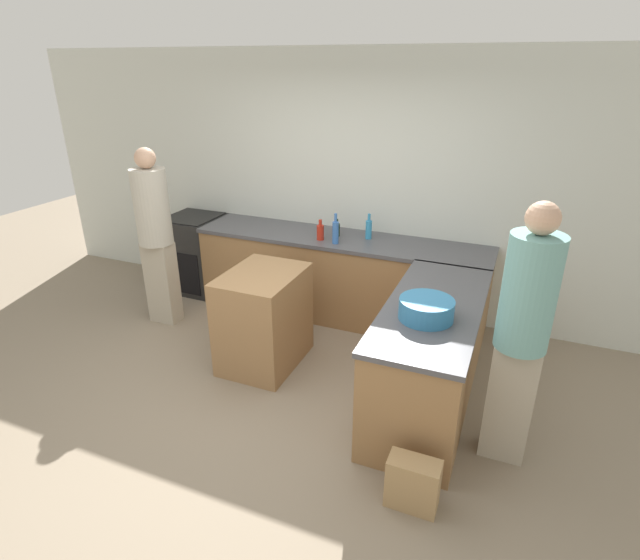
# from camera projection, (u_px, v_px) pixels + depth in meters

# --- Properties ---
(ground_plane) EXTENTS (14.00, 14.00, 0.00)m
(ground_plane) POSITION_uv_depth(u_px,v_px,m) (264.00, 405.00, 4.04)
(ground_plane) COLOR gray
(wall_back) EXTENTS (8.00, 0.06, 2.70)m
(wall_back) POSITION_uv_depth(u_px,v_px,m) (353.00, 186.00, 5.26)
(wall_back) COLOR silver
(wall_back) RESTS_ON ground_plane
(counter_back) EXTENTS (3.08, 0.69, 0.89)m
(counter_back) POSITION_uv_depth(u_px,v_px,m) (340.00, 277.00, 5.32)
(counter_back) COLOR olive
(counter_back) RESTS_ON ground_plane
(counter_peninsula) EXTENTS (0.69, 1.75, 0.89)m
(counter_peninsula) POSITION_uv_depth(u_px,v_px,m) (429.00, 356.00, 3.89)
(counter_peninsula) COLOR olive
(counter_peninsula) RESTS_ON ground_plane
(range_oven) EXTENTS (0.61, 0.64, 0.90)m
(range_oven) POSITION_uv_depth(u_px,v_px,m) (196.00, 253.00, 5.98)
(range_oven) COLOR black
(range_oven) RESTS_ON ground_plane
(island_table) EXTENTS (0.61, 0.81, 0.88)m
(island_table) POSITION_uv_depth(u_px,v_px,m) (264.00, 319.00, 4.46)
(island_table) COLOR #997047
(island_table) RESTS_ON ground_plane
(mixing_bowl) EXTENTS (0.39, 0.39, 0.15)m
(mixing_bowl) POSITION_uv_depth(u_px,v_px,m) (426.00, 309.00, 3.48)
(mixing_bowl) COLOR teal
(mixing_bowl) RESTS_ON counter_peninsula
(hot_sauce_bottle) EXTENTS (0.07, 0.07, 0.21)m
(hot_sauce_bottle) POSITION_uv_depth(u_px,v_px,m) (320.00, 232.00, 5.04)
(hot_sauce_bottle) COLOR red
(hot_sauce_bottle) RESTS_ON counter_back
(water_bottle_blue) EXTENTS (0.06, 0.06, 0.31)m
(water_bottle_blue) POSITION_uv_depth(u_px,v_px,m) (335.00, 232.00, 4.92)
(water_bottle_blue) COLOR #386BB7
(water_bottle_blue) RESTS_ON counter_back
(wine_bottle_dark) EXTENTS (0.07, 0.07, 0.18)m
(wine_bottle_dark) POSITION_uv_depth(u_px,v_px,m) (337.00, 229.00, 5.15)
(wine_bottle_dark) COLOR black
(wine_bottle_dark) RESTS_ON counter_back
(dish_soap_bottle) EXTENTS (0.06, 0.06, 0.26)m
(dish_soap_bottle) POSITION_uv_depth(u_px,v_px,m) (369.00, 229.00, 5.06)
(dish_soap_bottle) COLOR #338CBF
(dish_soap_bottle) RESTS_ON counter_back
(person_by_range) EXTENTS (0.34, 0.34, 1.82)m
(person_by_range) POSITION_uv_depth(u_px,v_px,m) (155.00, 232.00, 4.98)
(person_by_range) COLOR #ADA38E
(person_by_range) RESTS_ON ground_plane
(person_at_peninsula) EXTENTS (0.33, 0.33, 1.83)m
(person_at_peninsula) POSITION_uv_depth(u_px,v_px,m) (522.00, 329.00, 3.15)
(person_at_peninsula) COLOR #ADA38E
(person_at_peninsula) RESTS_ON ground_plane
(paper_bag) EXTENTS (0.32, 0.17, 0.35)m
(paper_bag) POSITION_uv_depth(u_px,v_px,m) (413.00, 483.00, 3.06)
(paper_bag) COLOR #A88456
(paper_bag) RESTS_ON ground_plane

